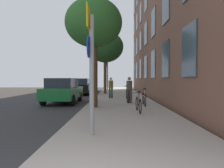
{
  "coord_description": "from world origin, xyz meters",
  "views": [
    {
      "loc": [
        0.58,
        -2.27,
        1.58
      ],
      "look_at": [
        0.44,
        9.97,
        1.28
      ],
      "focal_mm": 32.85,
      "sensor_mm": 36.0,
      "label": 1
    }
  ],
  "objects_px": {
    "traffic_light": "(107,70)",
    "car_2": "(89,85)",
    "pedestrian_0": "(129,88)",
    "tree_near": "(94,24)",
    "bicycle_2": "(130,97)",
    "car_0": "(63,90)",
    "bicycle_1": "(144,99)",
    "bicycle_3": "(127,93)",
    "sign_post": "(91,62)",
    "tree_far": "(105,47)",
    "bicycle_4": "(129,91)",
    "car_1": "(81,86)",
    "pedestrian_1": "(111,86)",
    "bicycle_0": "(138,104)"
  },
  "relations": [
    {
      "from": "tree_near",
      "to": "bicycle_1",
      "type": "bearing_deg",
      "value": 13.1
    },
    {
      "from": "bicycle_2",
      "to": "bicycle_3",
      "type": "xyz_separation_m",
      "value": [
        -0.04,
        2.8,
        0.04
      ]
    },
    {
      "from": "tree_far",
      "to": "bicycle_3",
      "type": "height_order",
      "value": "tree_far"
    },
    {
      "from": "bicycle_2",
      "to": "bicycle_4",
      "type": "bearing_deg",
      "value": 86.7
    },
    {
      "from": "pedestrian_1",
      "to": "traffic_light",
      "type": "bearing_deg",
      "value": 93.53
    },
    {
      "from": "tree_near",
      "to": "traffic_light",
      "type": "bearing_deg",
      "value": 89.85
    },
    {
      "from": "bicycle_3",
      "to": "car_1",
      "type": "height_order",
      "value": "car_1"
    },
    {
      "from": "traffic_light",
      "to": "bicycle_3",
      "type": "xyz_separation_m",
      "value": [
        1.96,
        -12.31,
        -2.29
      ]
    },
    {
      "from": "bicycle_1",
      "to": "car_0",
      "type": "bearing_deg",
      "value": 159.02
    },
    {
      "from": "car_0",
      "to": "bicycle_1",
      "type": "bearing_deg",
      "value": -20.98
    },
    {
      "from": "sign_post",
      "to": "pedestrian_1",
      "type": "relative_size",
      "value": 2.11
    },
    {
      "from": "tree_far",
      "to": "pedestrian_1",
      "type": "relative_size",
      "value": 3.97
    },
    {
      "from": "pedestrian_0",
      "to": "car_2",
      "type": "relative_size",
      "value": 0.36
    },
    {
      "from": "traffic_light",
      "to": "bicycle_0",
      "type": "height_order",
      "value": "traffic_light"
    },
    {
      "from": "bicycle_0",
      "to": "pedestrian_1",
      "type": "xyz_separation_m",
      "value": [
        -1.34,
        6.52,
        0.54
      ]
    },
    {
      "from": "sign_post",
      "to": "bicycle_1",
      "type": "relative_size",
      "value": 1.9
    },
    {
      "from": "car_0",
      "to": "car_1",
      "type": "relative_size",
      "value": 0.9
    },
    {
      "from": "pedestrian_0",
      "to": "bicycle_3",
      "type": "bearing_deg",
      "value": 89.72
    },
    {
      "from": "bicycle_1",
      "to": "car_2",
      "type": "xyz_separation_m",
      "value": [
        -4.97,
        15.65,
        0.35
      ]
    },
    {
      "from": "sign_post",
      "to": "bicycle_1",
      "type": "distance_m",
      "value": 6.57
    },
    {
      "from": "car_0",
      "to": "car_2",
      "type": "relative_size",
      "value": 0.91
    },
    {
      "from": "bicycle_2",
      "to": "car_0",
      "type": "relative_size",
      "value": 0.39
    },
    {
      "from": "tree_near",
      "to": "car_2",
      "type": "bearing_deg",
      "value": 97.87
    },
    {
      "from": "bicycle_0",
      "to": "car_1",
      "type": "xyz_separation_m",
      "value": [
        -4.41,
        11.46,
        0.36
      ]
    },
    {
      "from": "tree_far",
      "to": "car_0",
      "type": "xyz_separation_m",
      "value": [
        -2.4,
        -7.6,
        -3.96
      ]
    },
    {
      "from": "bicycle_4",
      "to": "pedestrian_0",
      "type": "xyz_separation_m",
      "value": [
        -0.41,
        -6.41,
        0.53
      ]
    },
    {
      "from": "bicycle_1",
      "to": "car_2",
      "type": "relative_size",
      "value": 0.4
    },
    {
      "from": "bicycle_1",
      "to": "bicycle_4",
      "type": "height_order",
      "value": "bicycle_1"
    },
    {
      "from": "bicycle_2",
      "to": "traffic_light",
      "type": "bearing_deg",
      "value": 97.55
    },
    {
      "from": "tree_far",
      "to": "bicycle_4",
      "type": "height_order",
      "value": "tree_far"
    },
    {
      "from": "pedestrian_1",
      "to": "car_0",
      "type": "height_order",
      "value": "pedestrian_1"
    },
    {
      "from": "sign_post",
      "to": "pedestrian_1",
      "type": "height_order",
      "value": "sign_post"
    },
    {
      "from": "tree_far",
      "to": "car_0",
      "type": "bearing_deg",
      "value": -107.51
    },
    {
      "from": "bicycle_0",
      "to": "bicycle_2",
      "type": "bearing_deg",
      "value": 91.42
    },
    {
      "from": "pedestrian_1",
      "to": "bicycle_3",
      "type": "bearing_deg",
      "value": -0.32
    },
    {
      "from": "bicycle_3",
      "to": "pedestrian_1",
      "type": "bearing_deg",
      "value": 179.68
    },
    {
      "from": "bicycle_0",
      "to": "car_0",
      "type": "relative_size",
      "value": 0.41
    },
    {
      "from": "bicycle_2",
      "to": "car_1",
      "type": "xyz_separation_m",
      "value": [
        -4.32,
        7.75,
        0.38
      ]
    },
    {
      "from": "bicycle_2",
      "to": "car_1",
      "type": "distance_m",
      "value": 8.88
    },
    {
      "from": "tree_near",
      "to": "pedestrian_1",
      "type": "bearing_deg",
      "value": 80.74
    },
    {
      "from": "sign_post",
      "to": "car_2",
      "type": "height_order",
      "value": "sign_post"
    },
    {
      "from": "tree_far",
      "to": "bicycle_1",
      "type": "height_order",
      "value": "tree_far"
    },
    {
      "from": "tree_near",
      "to": "bicycle_4",
      "type": "xyz_separation_m",
      "value": [
        2.4,
        8.26,
        -3.92
      ]
    },
    {
      "from": "tree_far",
      "to": "car_0",
      "type": "height_order",
      "value": "tree_far"
    },
    {
      "from": "sign_post",
      "to": "bicycle_1",
      "type": "bearing_deg",
      "value": 69.25
    },
    {
      "from": "traffic_light",
      "to": "tree_near",
      "type": "bearing_deg",
      "value": -90.15
    },
    {
      "from": "traffic_light",
      "to": "bicycle_2",
      "type": "bearing_deg",
      "value": -82.45
    },
    {
      "from": "sign_post",
      "to": "tree_near",
      "type": "distance_m",
      "value": 5.87
    },
    {
      "from": "car_2",
      "to": "bicycle_3",
      "type": "bearing_deg",
      "value": -69.48
    },
    {
      "from": "traffic_light",
      "to": "car_2",
      "type": "height_order",
      "value": "traffic_light"
    }
  ]
}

